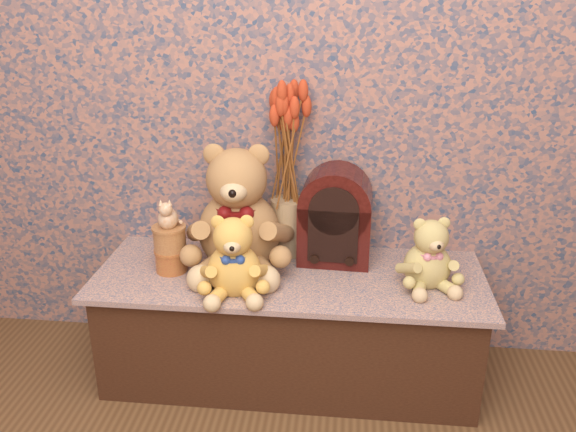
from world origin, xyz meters
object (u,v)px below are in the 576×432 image
(cathedral_radio, at_px, (335,215))
(cat_figurine, at_px, (167,212))
(teddy_small, at_px, (429,249))
(teddy_medium, at_px, (234,251))
(ceramic_vase, at_px, (288,226))
(biscuit_tin_lower, at_px, (171,260))
(teddy_large, at_px, (238,201))

(cathedral_radio, distance_m, cat_figurine, 0.60)
(teddy_small, bearing_deg, teddy_medium, 176.17)
(teddy_medium, distance_m, ceramic_vase, 0.35)
(cat_figurine, bearing_deg, biscuit_tin_lower, 0.00)
(teddy_medium, relative_size, cat_figurine, 2.61)
(teddy_large, relative_size, teddy_small, 1.84)
(teddy_medium, xyz_separation_m, ceramic_vase, (0.14, 0.32, -0.04))
(ceramic_vase, xyz_separation_m, biscuit_tin_lower, (-0.40, -0.20, -0.07))
(teddy_medium, bearing_deg, ceramic_vase, 57.19)
(ceramic_vase, height_order, biscuit_tin_lower, ceramic_vase)
(cat_figurine, bearing_deg, teddy_medium, -32.84)
(ceramic_vase, distance_m, cat_figurine, 0.46)
(teddy_small, height_order, cathedral_radio, cathedral_radio)
(cathedral_radio, xyz_separation_m, biscuit_tin_lower, (-0.58, -0.16, -0.14))
(cat_figurine, bearing_deg, teddy_small, -7.43)
(cathedral_radio, relative_size, cat_figurine, 3.15)
(teddy_large, distance_m, cathedral_radio, 0.36)
(cathedral_radio, height_order, cat_figurine, cathedral_radio)
(ceramic_vase, bearing_deg, biscuit_tin_lower, -153.63)
(teddy_medium, distance_m, cat_figurine, 0.29)
(biscuit_tin_lower, bearing_deg, teddy_large, 19.98)
(teddy_small, distance_m, cat_figurine, 0.90)
(teddy_small, bearing_deg, cat_figurine, 165.49)
(teddy_medium, height_order, teddy_small, teddy_medium)
(ceramic_vase, bearing_deg, teddy_medium, -114.32)
(teddy_small, xyz_separation_m, ceramic_vase, (-0.50, 0.20, -0.03))
(teddy_small, height_order, biscuit_tin_lower, teddy_small)
(teddy_medium, bearing_deg, biscuit_tin_lower, 145.65)
(teddy_large, height_order, cathedral_radio, teddy_large)
(teddy_medium, distance_m, cathedral_radio, 0.43)
(teddy_small, relative_size, biscuit_tin_lower, 2.38)
(teddy_medium, xyz_separation_m, biscuit_tin_lower, (-0.25, 0.12, -0.11))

